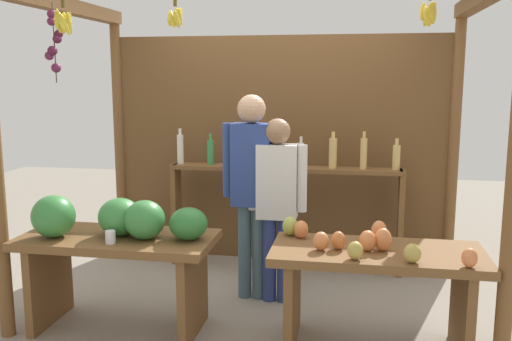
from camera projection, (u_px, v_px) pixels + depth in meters
The scene contains 7 objects.
ground_plane at pixel (260, 297), 4.69m from camera, with size 12.00×12.00×0.00m, color gray.
market_stall at pixel (269, 123), 4.93m from camera, with size 3.46×2.14×2.49m.
fruit_counter_left at pixel (118, 241), 3.98m from camera, with size 1.40×0.64×1.01m.
fruit_counter_right at pixel (374, 272), 3.70m from camera, with size 1.40×0.64×0.86m.
bottle_shelf_unit at pixel (285, 186), 5.28m from camera, with size 2.22×0.22×1.35m.
vendor_man at pixel (252, 177), 4.52m from camera, with size 0.48×0.23×1.70m.
vendor_woman at pixel (277, 195), 4.46m from camera, with size 0.48×0.21×1.52m.
Camera 1 is at (0.75, -4.38, 1.83)m, focal length 38.83 mm.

